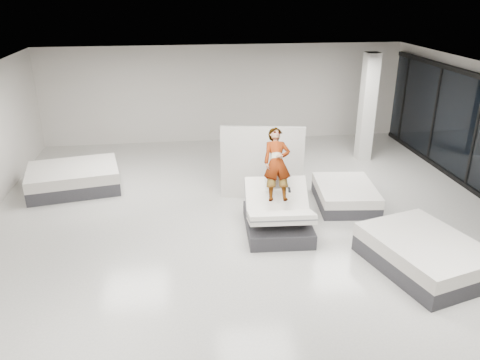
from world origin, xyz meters
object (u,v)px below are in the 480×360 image
Objects in this scene: remote at (289,190)px; column at (367,108)px; hero_bed at (278,216)px; flat_bed_right_near at (424,254)px; divider_panel at (262,163)px; flat_bed_left_far at (74,178)px; flat_bed_right_far at (345,195)px; person at (277,176)px.

column reaches higher than remote.
flat_bed_right_near is (2.41, -1.78, -0.06)m from hero_bed.
flat_bed_right_near is (2.20, -1.74, -0.68)m from remote.
divider_panel reaches higher than flat_bed_left_far.
divider_panel is at bearing 101.53° from remote.
column reaches higher than divider_panel.
hero_bed is 0.97× the size of flat_bed_right_far.
hero_bed is at bearing -78.51° from divider_panel.
hero_bed is 0.58× the size of column.
flat_bed_left_far is at bearing 148.55° from hero_bed.
remote is 2.18m from flat_bed_right_far.
column is (3.32, 4.23, 0.62)m from remote.
hero_bed is 2.22m from flat_bed_right_far.
hero_bed reaches higher than flat_bed_right_far.
remote is (0.20, -0.36, -0.19)m from person.
hero_bed is at bearing -90.00° from person.
flat_bed_right_near is at bearing -33.18° from flat_bed_left_far.
flat_bed_right_near is 8.62m from flat_bed_left_far.
divider_panel reaches higher than flat_bed_right_far.
column is (3.54, 4.19, 1.24)m from hero_bed.
flat_bed_right_far is 0.76× the size of flat_bed_right_near.
hero_bed is at bearing 172.87° from remote.
remote is 0.04× the size of column.
divider_panel is 2.16m from flat_bed_right_far.
column reaches higher than hero_bed.
divider_panel is 1.05× the size of flat_bed_right_far.
hero_bed is 0.75× the size of flat_bed_left_far.
divider_panel reaches higher than flat_bed_right_near.
person is at bearing -132.31° from column.
flat_bed_right_near is 6.22m from column.
flat_bed_right_far is at bearing -8.15° from divider_panel.
person is 0.80× the size of divider_panel.
person is 11.59× the size of remote.
person is 0.65× the size of flat_bed_left_far.
flat_bed_right_near is at bearing -37.85° from person.
divider_panel is 4.36m from flat_bed_right_near.
person is 1.46m from divider_panel.
remote is at bearing -10.58° from hero_bed.
divider_panel is 4.38m from column.
flat_bed_left_far is (-5.01, 2.97, -0.67)m from remote.
remote is at bearing -128.14° from column.
flat_bed_left_far is (-4.82, 2.61, -0.86)m from person.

